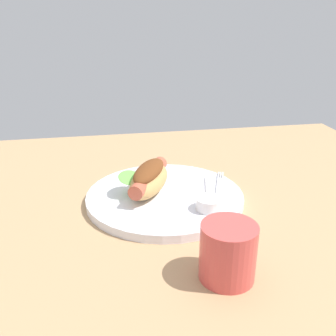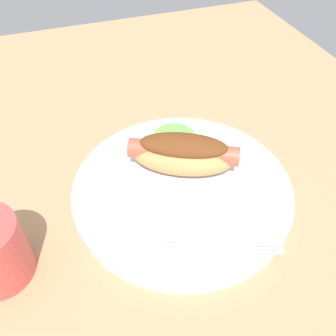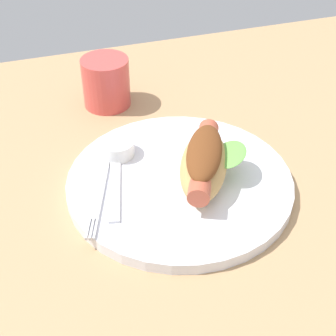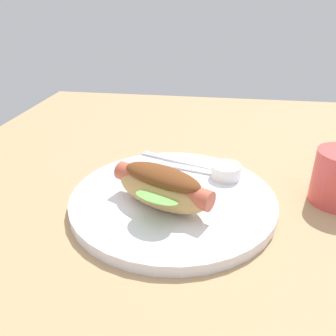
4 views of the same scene
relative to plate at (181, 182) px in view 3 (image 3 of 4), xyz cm
name	(u,v)px [view 3 (image 3 of 4)]	position (x,y,z in cm)	size (l,w,h in cm)	color
ground_plane	(179,192)	(-0.31, -0.13, -1.70)	(120.00, 90.00, 1.80)	tan
plate	(181,182)	(0.00, 0.00, 0.00)	(30.14, 30.14, 1.60)	white
hot_dog	(205,161)	(2.64, -1.27, 3.79)	(12.72, 15.36, 5.76)	tan
sauce_ramekin	(117,148)	(-6.90, 7.53, 1.91)	(4.75, 4.75, 2.23)	white
fork	(100,189)	(-10.93, 0.69, 1.00)	(6.82, 16.24, 0.40)	silver
knife	(115,184)	(-8.81, 1.26, 0.98)	(14.40, 1.40, 0.36)	silver
drinking_cup	(106,82)	(-4.77, 23.94, 3.26)	(7.74, 7.74, 8.12)	#D84C47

